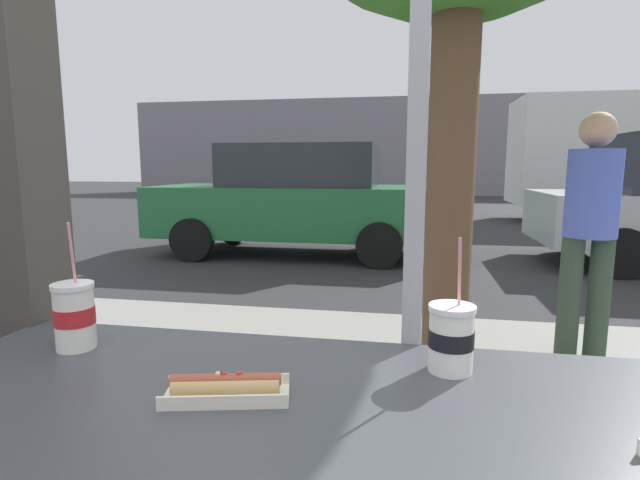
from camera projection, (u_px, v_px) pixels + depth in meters
ground_plane at (409, 241)px, 9.15m from camera, size 60.00×60.00×0.00m
sidewalk_strip at (406, 393)px, 2.92m from camera, size 16.00×2.80×0.10m
building_facade_far at (411, 147)px, 23.54m from camera, size 28.00×1.20×4.62m
soda_cup_left at (451, 337)px, 1.09m from camera, size 0.10×0.10×0.31m
soda_cup_right at (74, 315)px, 1.23m from camera, size 0.10×0.10×0.33m
hotdog_tray_far at (226, 387)px, 0.97m from camera, size 0.27×0.15×0.05m
parked_car_green at (297, 199)px, 7.65m from camera, size 4.43×1.91×1.72m
pedestrian at (590, 222)px, 3.14m from camera, size 0.32×0.32×1.63m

